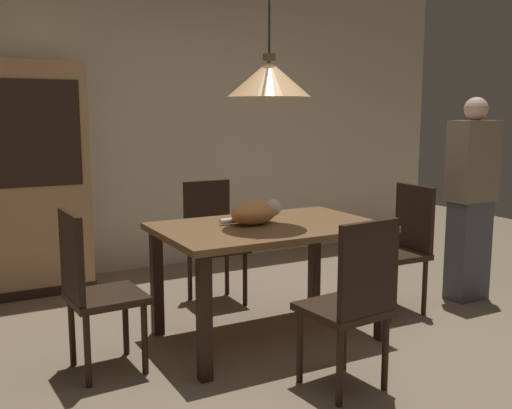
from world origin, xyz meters
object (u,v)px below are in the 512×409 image
object	(u,v)px
dining_table	(269,240)
chair_near_front	(354,298)
cat_sleeping	(256,212)
pendant_lamp	(269,78)
person_standing	(471,200)
hutch_bookcase	(15,184)
chair_right_side	(403,243)
chair_left_side	(92,285)
chair_far_back	(212,236)

from	to	relation	value
dining_table	chair_near_front	distance (m)	0.89
cat_sleeping	pendant_lamp	distance (m)	0.84
pendant_lamp	person_standing	xyz separation A→B (m)	(1.77, -0.04, -0.88)
hutch_bookcase	dining_table	bearing A→B (deg)	-53.84
cat_sleeping	pendant_lamp	xyz separation A→B (m)	(0.07, -0.05, 0.84)
chair_right_side	chair_left_side	bearing A→B (deg)	-179.95
chair_left_side	person_standing	world-z (taller)	person_standing
dining_table	chair_near_front	size ratio (longest dim) A/B	1.51
person_standing	chair_far_back	bearing A→B (deg)	152.64
chair_near_front	person_standing	world-z (taller)	person_standing
chair_near_front	person_standing	size ratio (longest dim) A/B	0.59
dining_table	chair_near_front	bearing A→B (deg)	-89.50
chair_right_side	chair_near_front	world-z (taller)	same
chair_left_side	hutch_bookcase	world-z (taller)	hutch_bookcase
chair_right_side	hutch_bookcase	distance (m)	3.04
chair_far_back	pendant_lamp	distance (m)	1.45
chair_right_side	cat_sleeping	world-z (taller)	chair_right_side
chair_far_back	cat_sleeping	bearing A→B (deg)	-94.56
cat_sleeping	person_standing	world-z (taller)	person_standing
chair_right_side	pendant_lamp	xyz separation A→B (m)	(-1.13, 0.00, 1.15)
chair_far_back	chair_right_side	bearing A→B (deg)	-37.97
chair_far_back	person_standing	distance (m)	2.01
chair_near_front	cat_sleeping	distance (m)	0.99
chair_far_back	chair_near_front	bearing A→B (deg)	-89.76
chair_far_back	pendant_lamp	bearing A→B (deg)	-90.02
chair_near_front	chair_right_side	bearing A→B (deg)	38.01
chair_far_back	chair_near_front	xyz separation A→B (m)	(0.01, -1.76, 0.00)
dining_table	person_standing	size ratio (longest dim) A/B	0.89
chair_far_back	hutch_bookcase	world-z (taller)	hutch_bookcase
chair_far_back	cat_sleeping	xyz separation A→B (m)	(-0.07, -0.83, 0.32)
chair_right_side	chair_far_back	bearing A→B (deg)	142.03
pendant_lamp	chair_far_back	bearing A→B (deg)	89.98
chair_near_front	cat_sleeping	xyz separation A→B (m)	(-0.07, 0.93, 0.32)
dining_table	person_standing	bearing A→B (deg)	-1.23
cat_sleeping	hutch_bookcase	size ratio (longest dim) A/B	0.22
person_standing	cat_sleeping	bearing A→B (deg)	177.16
chair_right_side	pendant_lamp	distance (m)	1.61
cat_sleeping	chair_right_side	bearing A→B (deg)	-2.66
dining_table	chair_far_back	distance (m)	0.89
chair_far_back	dining_table	bearing A→B (deg)	-90.02
hutch_bookcase	chair_left_side	bearing A→B (deg)	-84.44
chair_right_side	pendant_lamp	bearing A→B (deg)	179.89
chair_right_side	chair_near_front	size ratio (longest dim) A/B	1.00
chair_right_side	hutch_bookcase	bearing A→B (deg)	143.72
dining_table	pendant_lamp	xyz separation A→B (m)	(0.00, 0.00, 1.01)
pendant_lamp	hutch_bookcase	xyz separation A→B (m)	(-1.30, 1.78, -0.77)
chair_left_side	chair_far_back	bearing A→B (deg)	38.02
chair_left_side	pendant_lamp	bearing A→B (deg)	0.20
chair_far_back	cat_sleeping	size ratio (longest dim) A/B	2.32
chair_near_front	pendant_lamp	distance (m)	1.45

